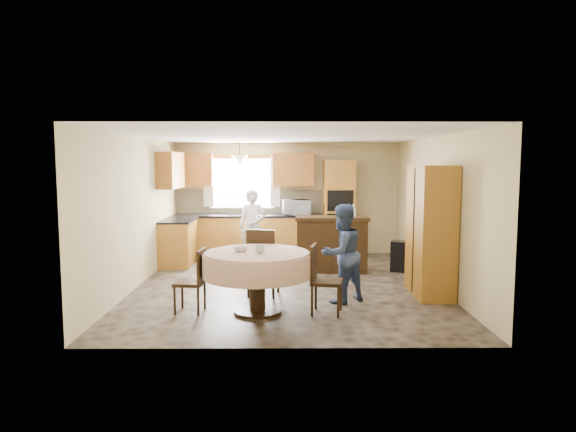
# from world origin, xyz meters

# --- Properties ---
(floor) EXTENTS (5.00, 6.00, 0.01)m
(floor) POSITION_xyz_m (0.00, 0.00, 0.00)
(floor) COLOR brown
(floor) RESTS_ON ground
(ceiling) EXTENTS (5.00, 6.00, 0.01)m
(ceiling) POSITION_xyz_m (0.00, 0.00, 2.50)
(ceiling) COLOR white
(ceiling) RESTS_ON wall_back
(wall_back) EXTENTS (5.00, 0.02, 2.50)m
(wall_back) POSITION_xyz_m (0.00, 3.00, 1.25)
(wall_back) COLOR tan
(wall_back) RESTS_ON floor
(wall_front) EXTENTS (5.00, 0.02, 2.50)m
(wall_front) POSITION_xyz_m (0.00, -3.00, 1.25)
(wall_front) COLOR tan
(wall_front) RESTS_ON floor
(wall_left) EXTENTS (0.02, 6.00, 2.50)m
(wall_left) POSITION_xyz_m (-2.50, 0.00, 1.25)
(wall_left) COLOR tan
(wall_left) RESTS_ON floor
(wall_right) EXTENTS (0.02, 6.00, 2.50)m
(wall_right) POSITION_xyz_m (2.50, 0.00, 1.25)
(wall_right) COLOR tan
(wall_right) RESTS_ON floor
(window) EXTENTS (1.40, 0.03, 1.10)m
(window) POSITION_xyz_m (-1.00, 2.98, 1.60)
(window) COLOR white
(window) RESTS_ON wall_back
(curtain_left) EXTENTS (0.22, 0.02, 1.15)m
(curtain_left) POSITION_xyz_m (-1.75, 2.93, 1.65)
(curtain_left) COLOR white
(curtain_left) RESTS_ON wall_back
(curtain_right) EXTENTS (0.22, 0.02, 1.15)m
(curtain_right) POSITION_xyz_m (-0.25, 2.93, 1.65)
(curtain_right) COLOR white
(curtain_right) RESTS_ON wall_back
(base_cab_back) EXTENTS (3.30, 0.60, 0.88)m
(base_cab_back) POSITION_xyz_m (-0.85, 2.70, 0.44)
(base_cab_back) COLOR gold
(base_cab_back) RESTS_ON floor
(counter_back) EXTENTS (3.30, 0.64, 0.04)m
(counter_back) POSITION_xyz_m (-0.85, 2.70, 0.90)
(counter_back) COLOR black
(counter_back) RESTS_ON base_cab_back
(base_cab_left) EXTENTS (0.60, 1.20, 0.88)m
(base_cab_left) POSITION_xyz_m (-2.20, 1.80, 0.44)
(base_cab_left) COLOR gold
(base_cab_left) RESTS_ON floor
(counter_left) EXTENTS (0.64, 1.20, 0.04)m
(counter_left) POSITION_xyz_m (-2.20, 1.80, 0.90)
(counter_left) COLOR black
(counter_left) RESTS_ON base_cab_left
(backsplash) EXTENTS (3.30, 0.02, 0.55)m
(backsplash) POSITION_xyz_m (-0.85, 2.99, 1.18)
(backsplash) COLOR #C6B88B
(backsplash) RESTS_ON wall_back
(wall_cab_left) EXTENTS (0.85, 0.33, 0.72)m
(wall_cab_left) POSITION_xyz_m (-2.05, 2.83, 1.91)
(wall_cab_left) COLOR #B8712E
(wall_cab_left) RESTS_ON wall_back
(wall_cab_right) EXTENTS (0.90, 0.33, 0.72)m
(wall_cab_right) POSITION_xyz_m (0.15, 2.83, 1.91)
(wall_cab_right) COLOR #B8712E
(wall_cab_right) RESTS_ON wall_back
(wall_cab_side) EXTENTS (0.33, 1.20, 0.72)m
(wall_cab_side) POSITION_xyz_m (-2.33, 1.80, 1.91)
(wall_cab_side) COLOR #B8712E
(wall_cab_side) RESTS_ON wall_left
(oven_tower) EXTENTS (0.66, 0.62, 2.12)m
(oven_tower) POSITION_xyz_m (1.15, 2.69, 1.06)
(oven_tower) COLOR gold
(oven_tower) RESTS_ON floor
(oven_upper) EXTENTS (0.56, 0.01, 0.45)m
(oven_upper) POSITION_xyz_m (1.15, 2.38, 1.25)
(oven_upper) COLOR black
(oven_upper) RESTS_ON oven_tower
(oven_lower) EXTENTS (0.56, 0.01, 0.45)m
(oven_lower) POSITION_xyz_m (1.15, 2.38, 0.75)
(oven_lower) COLOR black
(oven_lower) RESTS_ON oven_tower
(pendant) EXTENTS (0.36, 0.36, 0.18)m
(pendant) POSITION_xyz_m (-1.00, 2.50, 2.12)
(pendant) COLOR beige
(pendant) RESTS_ON ceiling
(sideboard) EXTENTS (1.41, 0.65, 0.98)m
(sideboard) POSITION_xyz_m (0.86, 1.08, 0.49)
(sideboard) COLOR #36220E
(sideboard) RESTS_ON floor
(space_heater) EXTENTS (0.50, 0.42, 0.58)m
(space_heater) POSITION_xyz_m (2.20, 1.06, 0.29)
(space_heater) COLOR black
(space_heater) RESTS_ON floor
(cupboard) EXTENTS (0.53, 1.06, 2.02)m
(cupboard) POSITION_xyz_m (2.22, -0.69, 1.01)
(cupboard) COLOR gold
(cupboard) RESTS_ON floor
(dining_table) EXTENTS (1.49, 1.49, 0.85)m
(dining_table) POSITION_xyz_m (-0.42, -1.63, 0.66)
(dining_table) COLOR #36220E
(dining_table) RESTS_ON floor
(chair_left) EXTENTS (0.42, 0.42, 0.88)m
(chair_left) POSITION_xyz_m (-1.29, -1.60, 0.49)
(chair_left) COLOR #36220E
(chair_left) RESTS_ON floor
(chair_back) EXTENTS (0.53, 0.53, 1.06)m
(chair_back) POSITION_xyz_m (-0.39, -0.75, 0.58)
(chair_back) COLOR #36220E
(chair_back) RESTS_ON floor
(chair_right) EXTENTS (0.49, 0.49, 0.95)m
(chair_right) POSITION_xyz_m (0.45, -1.66, 0.52)
(chair_right) COLOR #36220E
(chair_right) RESTS_ON floor
(framed_picture) EXTENTS (0.06, 0.56, 0.46)m
(framed_picture) POSITION_xyz_m (2.47, 1.61, 1.64)
(framed_picture) COLOR gold
(framed_picture) RESTS_ON wall_right
(microwave) EXTENTS (0.63, 0.46, 0.33)m
(microwave) POSITION_xyz_m (0.21, 2.65, 1.08)
(microwave) COLOR silver
(microwave) RESTS_ON counter_back
(person_sink) EXTENTS (0.60, 0.44, 1.52)m
(person_sink) POSITION_xyz_m (-0.70, 1.81, 0.76)
(person_sink) COLOR silver
(person_sink) RESTS_ON floor
(person_dining) EXTENTS (0.90, 0.86, 1.46)m
(person_dining) POSITION_xyz_m (0.80, -1.08, 0.73)
(person_dining) COLOR #344773
(person_dining) RESTS_ON floor
(bowl_sideboard) EXTENTS (0.24, 0.24, 0.05)m
(bowl_sideboard) POSITION_xyz_m (0.52, 1.08, 1.01)
(bowl_sideboard) COLOR #B2B2B2
(bowl_sideboard) RESTS_ON sideboard
(bottle_sideboard) EXTENTS (0.14, 0.14, 0.30)m
(bottle_sideboard) POSITION_xyz_m (1.25, 1.08, 1.13)
(bottle_sideboard) COLOR silver
(bottle_sideboard) RESTS_ON sideboard
(cup_table) EXTENTS (0.16, 0.16, 0.10)m
(cup_table) POSITION_xyz_m (-0.38, -1.73, 0.90)
(cup_table) COLOR #B2B2B2
(cup_table) RESTS_ON dining_table
(bowl_table) EXTENTS (0.24, 0.24, 0.06)m
(bowl_table) POSITION_xyz_m (-0.65, -1.59, 0.88)
(bowl_table) COLOR #B2B2B2
(bowl_table) RESTS_ON dining_table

